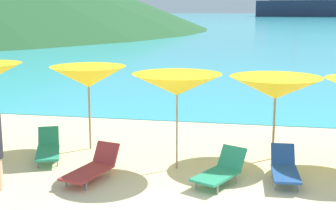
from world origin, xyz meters
TOP-DOWN VIEW (x-y plane):
  - ground_plane at (0.00, 10.00)m, footprint 50.00×100.00m
  - ocean_water at (0.00, 227.68)m, footprint 650.00×440.00m
  - umbrella_3 at (-3.58, 4.19)m, footprint 2.16×2.16m
  - umbrella_4 at (-1.06, 3.05)m, footprint 2.23×2.23m
  - umbrella_5 at (1.14, 4.22)m, footprint 2.24×2.24m
  - lounge_chair_3 at (1.35, 2.62)m, footprint 0.60×1.48m
  - lounge_chair_5 at (-2.71, 1.97)m, footprint 0.95×1.62m
  - lounge_chair_8 at (-4.29, 3.14)m, footprint 1.12×1.70m
  - lounge_chair_11 at (0.03, 2.23)m, footprint 1.13×1.50m
  - cruise_ship at (23.36, 241.63)m, footprint 52.05×21.93m

SIDE VIEW (x-z plane):
  - ground_plane at x=0.00m, z-range -0.30..0.00m
  - ocean_water at x=0.00m, z-range 0.00..0.02m
  - lounge_chair_8 at x=-4.29m, z-range -0.05..0.61m
  - lounge_chair_5 at x=-2.71m, z-range -0.06..0.62m
  - lounge_chair_11 at x=0.03m, z-range -0.05..0.65m
  - lounge_chair_3 at x=1.35m, z-range -0.03..0.65m
  - umbrella_5 at x=1.14m, z-range 0.75..2.80m
  - umbrella_3 at x=-3.58m, z-range 0.82..3.02m
  - umbrella_4 at x=-1.06m, z-range 0.86..3.08m
  - cruise_ship at x=23.36m, z-range -2.40..16.95m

